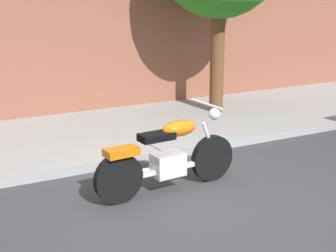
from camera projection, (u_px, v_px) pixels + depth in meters
name	position (u px, v px, depth m)	size (l,w,h in m)	color
ground_plane	(186.00, 201.00, 6.71)	(60.00, 60.00, 0.00)	#38383D
sidewalk	(100.00, 135.00, 9.41)	(20.71, 3.25, 0.14)	#969696
motorcycle	(168.00, 157.00, 6.91)	(2.19, 0.70, 1.17)	black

